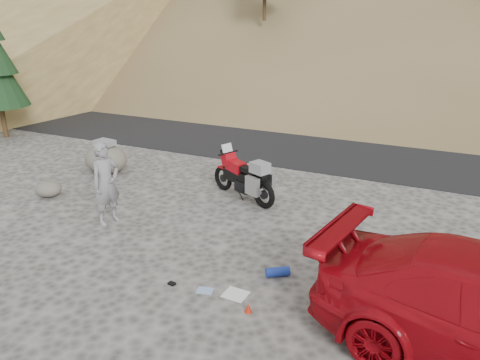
% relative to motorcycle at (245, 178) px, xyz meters
% --- Properties ---
extents(ground, '(140.00, 140.00, 0.00)m').
position_rel_motorcycle_xyz_m(ground, '(-0.18, -2.66, -0.59)').
color(ground, '#42403D').
rests_on(ground, ground).
extents(road, '(120.00, 7.00, 0.05)m').
position_rel_motorcycle_xyz_m(road, '(-0.18, 6.34, -0.59)').
color(road, black).
rests_on(road, ground).
extents(motorcycle, '(2.19, 1.20, 1.39)m').
position_rel_motorcycle_xyz_m(motorcycle, '(0.00, 0.00, 0.00)').
color(motorcycle, black).
rests_on(motorcycle, ground).
extents(man, '(0.63, 0.81, 1.96)m').
position_rel_motorcycle_xyz_m(man, '(-2.33, -2.64, -0.59)').
color(man, gray).
rests_on(man, ground).
extents(boulder, '(1.63, 1.51, 1.05)m').
position_rel_motorcycle_xyz_m(boulder, '(-4.76, 0.16, -0.14)').
color(boulder, '#5D5950').
rests_on(boulder, ground).
extents(small_rock, '(0.82, 0.76, 0.42)m').
position_rel_motorcycle_xyz_m(small_rock, '(-4.90, -2.02, -0.38)').
color(small_rock, '#5D5950').
rests_on(small_rock, ground).
extents(gear_white_cloth, '(0.43, 0.39, 0.01)m').
position_rel_motorcycle_xyz_m(gear_white_cloth, '(1.66, -4.07, -0.59)').
color(gear_white_cloth, white).
rests_on(gear_white_cloth, ground).
extents(gear_blue_mat, '(0.47, 0.40, 0.18)m').
position_rel_motorcycle_xyz_m(gear_blue_mat, '(2.11, -3.17, -0.50)').
color(gear_blue_mat, '#1B37A3').
rests_on(gear_blue_mat, ground).
extents(gear_funnel, '(0.15, 0.15, 0.16)m').
position_rel_motorcycle_xyz_m(gear_funnel, '(2.06, -4.43, -0.51)').
color(gear_funnel, red).
rests_on(gear_funnel, ground).
extents(gear_glove_a, '(0.15, 0.12, 0.04)m').
position_rel_motorcycle_xyz_m(gear_glove_a, '(0.45, -4.27, -0.58)').
color(gear_glove_a, black).
rests_on(gear_glove_a, ground).
extents(gear_blue_cloth, '(0.33, 0.27, 0.01)m').
position_rel_motorcycle_xyz_m(gear_blue_cloth, '(1.11, -4.20, -0.59)').
color(gear_blue_cloth, '#86A3D0').
rests_on(gear_blue_cloth, ground).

